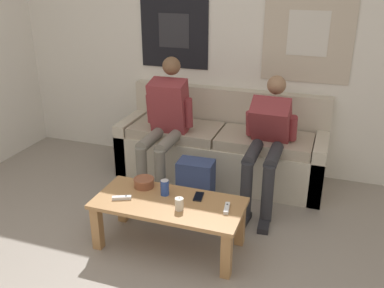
# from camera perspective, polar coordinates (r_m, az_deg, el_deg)

# --- Properties ---
(wall_back) EXTENTS (10.00, 0.07, 2.55)m
(wall_back) POSITION_cam_1_polar(r_m,az_deg,el_deg) (4.44, 3.72, 12.91)
(wall_back) COLOR white
(wall_back) RESTS_ON ground_plane
(couch) EXTENTS (2.06, 0.69, 0.87)m
(couch) POSITION_cam_1_polar(r_m,az_deg,el_deg) (4.36, 3.90, -0.64)
(couch) COLOR beige
(couch) RESTS_ON ground_plane
(coffee_table) EXTENTS (1.13, 0.52, 0.39)m
(coffee_table) POSITION_cam_1_polar(r_m,az_deg,el_deg) (3.27, -3.11, -8.75)
(coffee_table) COLOR #B27F4C
(coffee_table) RESTS_ON ground_plane
(person_seated_adult) EXTENTS (0.47, 0.82, 1.25)m
(person_seated_adult) POSITION_cam_1_polar(r_m,az_deg,el_deg) (4.03, -3.64, 3.07)
(person_seated_adult) COLOR gray
(person_seated_adult) RESTS_ON ground_plane
(person_seated_teen) EXTENTS (0.47, 0.99, 1.11)m
(person_seated_teen) POSITION_cam_1_polar(r_m,az_deg,el_deg) (3.84, 10.05, 0.85)
(person_seated_teen) COLOR #2D2D33
(person_seated_teen) RESTS_ON ground_plane
(backpack) EXTENTS (0.32, 0.24, 0.47)m
(backpack) POSITION_cam_1_polar(r_m,az_deg,el_deg) (3.79, 0.47, -5.72)
(backpack) COLOR navy
(backpack) RESTS_ON ground_plane
(ceramic_bowl) EXTENTS (0.17, 0.17, 0.08)m
(ceramic_bowl) POSITION_cam_1_polar(r_m,az_deg,el_deg) (3.44, -6.42, -5.05)
(ceramic_bowl) COLOR brown
(ceramic_bowl) RESTS_ON coffee_table
(pillar_candle) EXTENTS (0.06, 0.06, 0.10)m
(pillar_candle) POSITION_cam_1_polar(r_m,az_deg,el_deg) (3.11, -1.72, -8.00)
(pillar_candle) COLOR silver
(pillar_candle) RESTS_ON coffee_table
(drink_can_blue) EXTENTS (0.07, 0.07, 0.12)m
(drink_can_blue) POSITION_cam_1_polar(r_m,az_deg,el_deg) (3.30, -3.65, -5.82)
(drink_can_blue) COLOR #28479E
(drink_can_blue) RESTS_ON coffee_table
(game_controller_near_left) EXTENTS (0.06, 0.15, 0.03)m
(game_controller_near_left) POSITION_cam_1_polar(r_m,az_deg,el_deg) (3.13, 4.66, -8.52)
(game_controller_near_left) COLOR white
(game_controller_near_left) RESTS_ON coffee_table
(game_controller_near_right) EXTENTS (0.15, 0.09, 0.03)m
(game_controller_near_right) POSITION_cam_1_polar(r_m,az_deg,el_deg) (3.30, -9.35, -7.08)
(game_controller_near_right) COLOR white
(game_controller_near_right) RESTS_ON coffee_table
(cell_phone) EXTENTS (0.08, 0.14, 0.01)m
(cell_phone) POSITION_cam_1_polar(r_m,az_deg,el_deg) (3.28, 0.88, -7.01)
(cell_phone) COLOR black
(cell_phone) RESTS_ON coffee_table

